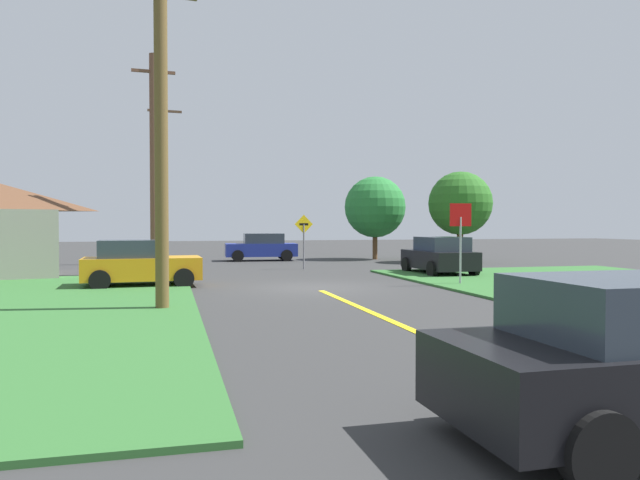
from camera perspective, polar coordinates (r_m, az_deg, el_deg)
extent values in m
plane|color=#333333|center=(20.35, -0.58, -4.57)|extent=(120.00, 120.00, 0.00)
cube|color=yellow|center=(12.78, 7.99, -8.17)|extent=(0.20, 14.00, 0.01)
cylinder|color=#9EA0A8|center=(21.55, 13.25, -1.06)|extent=(0.07, 0.07, 2.41)
cube|color=red|center=(21.53, 13.27, 2.36)|extent=(0.80, 0.06, 0.80)
cube|color=black|center=(26.13, 11.28, -1.85)|extent=(1.93, 3.93, 0.76)
cube|color=#2D3842|center=(25.85, 11.55, -0.38)|extent=(1.69, 2.16, 0.60)
cylinder|color=black|center=(26.98, 8.25, -2.37)|extent=(0.22, 0.68, 0.68)
cylinder|color=black|center=(27.75, 11.82, -2.28)|extent=(0.22, 0.68, 0.68)
cylinder|color=black|center=(24.55, 10.66, -2.76)|extent=(0.22, 0.68, 0.68)
cylinder|color=black|center=(25.40, 14.49, -2.64)|extent=(0.22, 0.68, 0.68)
cube|color=orange|center=(21.43, -16.58, -2.61)|extent=(3.98, 2.05, 0.76)
cube|color=#2D3842|center=(21.40, -17.53, -0.80)|extent=(2.21, 1.75, 0.60)
cylinder|color=black|center=(22.42, -13.18, -3.17)|extent=(0.69, 0.25, 0.68)
cylinder|color=black|center=(20.57, -12.87, -3.59)|extent=(0.69, 0.25, 0.68)
cylinder|color=black|center=(22.42, -19.98, -3.23)|extent=(0.69, 0.25, 0.68)
cylinder|color=black|center=(20.57, -20.28, -3.64)|extent=(0.69, 0.25, 0.68)
cube|color=navy|center=(35.65, -5.66, -0.94)|extent=(4.26, 2.00, 0.76)
cube|color=#2D3842|center=(35.65, -5.41, 0.15)|extent=(2.37, 1.69, 0.60)
cylinder|color=black|center=(34.68, -7.85, -1.52)|extent=(0.69, 0.25, 0.68)
cylinder|color=black|center=(36.43, -8.02, -1.37)|extent=(0.69, 0.25, 0.68)
cylinder|color=black|center=(34.97, -3.19, -1.48)|extent=(0.69, 0.25, 0.68)
cylinder|color=black|center=(36.70, -3.58, -1.34)|extent=(0.69, 0.25, 0.68)
cylinder|color=black|center=(6.99, 14.84, -13.54)|extent=(0.68, 0.23, 0.68)
cylinder|color=black|center=(5.50, 25.09, -17.80)|extent=(0.68, 0.23, 0.68)
cylinder|color=brown|center=(15.47, -14.92, 9.29)|extent=(0.33, 0.33, 8.52)
cylinder|color=brown|center=(26.47, -15.55, 6.93)|extent=(0.35, 0.35, 9.36)
cube|color=brown|center=(27.13, -15.61, 15.22)|extent=(1.80, 0.24, 0.12)
cylinder|color=#4D3828|center=(33.44, -14.56, 5.46)|extent=(0.28, 0.28, 8.98)
cube|color=#4D3828|center=(33.92, -14.61, 11.82)|extent=(1.80, 0.28, 0.12)
cylinder|color=slate|center=(28.70, -1.56, -0.64)|extent=(0.08, 0.08, 2.16)
cube|color=yellow|center=(28.68, -1.56, 1.52)|extent=(0.90, 0.10, 0.91)
cube|color=black|center=(28.68, -1.56, 1.52)|extent=(0.45, 0.07, 0.10)
cylinder|color=brown|center=(36.98, 5.27, -0.51)|extent=(0.30, 0.30, 1.72)
sphere|color=#267731|center=(36.97, 5.28, 3.15)|extent=(3.76, 3.76, 3.76)
cylinder|color=brown|center=(34.84, 13.21, -0.51)|extent=(0.36, 0.36, 1.92)
sphere|color=#28641E|center=(34.84, 13.24, 3.44)|extent=(3.60, 3.60, 3.60)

